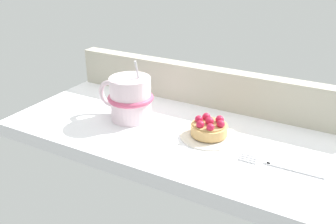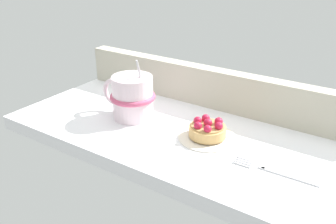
{
  "view_description": "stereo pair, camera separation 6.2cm",
  "coord_description": "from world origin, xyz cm",
  "px_view_note": "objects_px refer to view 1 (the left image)",
  "views": [
    {
      "loc": [
        32.2,
        -63.63,
        37.37
      ],
      "look_at": [
        -2.47,
        -0.35,
        3.74
      ],
      "focal_mm": 38.45,
      "sensor_mm": 36.0,
      "label": 1
    },
    {
      "loc": [
        37.49,
        -60.43,
        37.37
      ],
      "look_at": [
        -2.47,
        -0.35,
        3.74
      ],
      "focal_mm": 38.45,
      "sensor_mm": 36.0,
      "label": 2
    }
  ],
  "objects_px": {
    "coffee_mug": "(130,98)",
    "dessert_fork": "(279,166)",
    "dessert_plate": "(208,135)",
    "raspberry_tart": "(209,128)"
  },
  "relations": [
    {
      "from": "dessert_plate",
      "to": "dessert_fork",
      "type": "xyz_separation_m",
      "value": [
        0.16,
        -0.04,
        -0.0
      ]
    },
    {
      "from": "coffee_mug",
      "to": "dessert_fork",
      "type": "relative_size",
      "value": 0.94
    },
    {
      "from": "raspberry_tart",
      "to": "dessert_plate",
      "type": "bearing_deg",
      "value": -94.41
    },
    {
      "from": "dessert_plate",
      "to": "coffee_mug",
      "type": "distance_m",
      "value": 0.2
    },
    {
      "from": "dessert_plate",
      "to": "raspberry_tart",
      "type": "distance_m",
      "value": 0.02
    },
    {
      "from": "dessert_fork",
      "to": "dessert_plate",
      "type": "bearing_deg",
      "value": 164.49
    },
    {
      "from": "raspberry_tart",
      "to": "coffee_mug",
      "type": "xyz_separation_m",
      "value": [
        -0.2,
        -0.0,
        0.03
      ]
    },
    {
      "from": "dessert_plate",
      "to": "dessert_fork",
      "type": "height_order",
      "value": "same"
    },
    {
      "from": "dessert_plate",
      "to": "raspberry_tart",
      "type": "height_order",
      "value": "raspberry_tart"
    },
    {
      "from": "coffee_mug",
      "to": "dessert_plate",
      "type": "bearing_deg",
      "value": 1.01
    }
  ]
}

